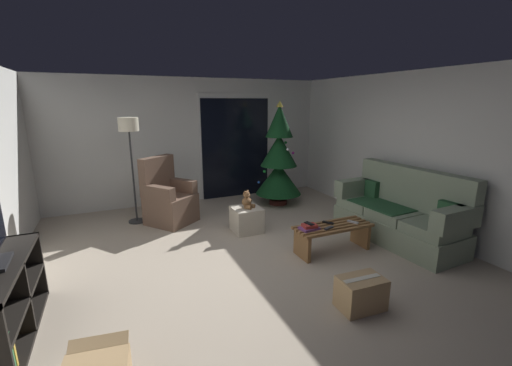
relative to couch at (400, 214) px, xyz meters
name	(u,v)px	position (x,y,z in m)	size (l,w,h in m)	color
ground_plane	(250,260)	(-2.32, 0.27, -0.40)	(7.00, 7.00, 0.00)	#B2A38E
wall_back	(192,141)	(-2.32, 3.33, 0.85)	(5.72, 0.12, 2.50)	silver
wall_right	(417,153)	(0.54, 0.27, 0.85)	(0.12, 6.00, 2.50)	silver
patio_door_frame	(236,146)	(-1.38, 3.26, 0.70)	(1.60, 0.02, 2.20)	silver
patio_door_glass	(236,149)	(-1.38, 3.24, 0.65)	(1.50, 0.02, 2.10)	black
couch	(400,214)	(0.00, 0.00, 0.00)	(0.88, 1.98, 1.08)	gray
coffee_table	(333,234)	(-1.16, 0.06, -0.14)	(1.10, 0.40, 0.38)	olive
remote_graphite	(329,228)	(-1.30, -0.02, 0.00)	(0.04, 0.16, 0.02)	#333338
remote_silver	(353,222)	(-0.86, 0.02, 0.00)	(0.04, 0.16, 0.02)	#ADADB2
remote_black	(328,223)	(-1.19, 0.14, 0.00)	(0.04, 0.16, 0.02)	black
book_stack	(309,227)	(-1.55, 0.06, 0.02)	(0.26, 0.20, 0.07)	#6B3D7A
cell_phone	(309,224)	(-1.54, 0.08, 0.06)	(0.07, 0.14, 0.01)	black
christmas_tree	(279,160)	(-0.82, 2.32, 0.51)	(0.91, 0.91, 2.05)	#4C1E19
armchair	(168,200)	(-3.03, 2.15, 0.00)	(0.96, 0.96, 1.13)	brown
floor_lamp	(129,135)	(-3.55, 2.39, 1.11)	(0.32, 0.32, 1.78)	#2D2D30
ottoman	(247,219)	(-1.97, 1.22, -0.20)	(0.44, 0.44, 0.39)	beige
teddy_bear_chestnut	(247,201)	(-1.96, 1.22, 0.11)	(0.21, 0.22, 0.29)	brown
cardboard_box_taped_mid_floor	(361,293)	(-1.70, -1.13, -0.24)	(0.47, 0.33, 0.33)	tan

